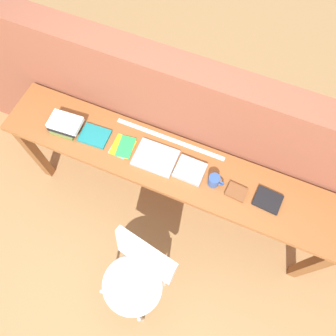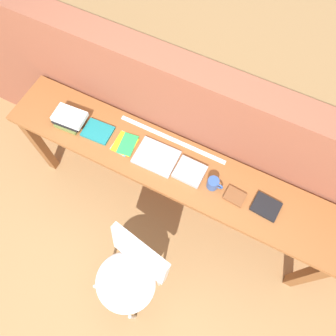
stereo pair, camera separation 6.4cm
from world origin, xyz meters
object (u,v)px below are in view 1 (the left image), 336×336
chair_white_moulded (137,275)px  magazine_cycling (95,136)px  leather_journal_brown (236,192)px  pamphlet_pile_colourful (123,147)px  book_repair_rightmost (268,200)px  mug (214,181)px  book_open_centre (155,158)px  book_stack_leftmost (65,125)px

chair_white_moulded → magazine_cycling: magazine_cycling is taller
magazine_cycling → leather_journal_brown: (1.06, -0.01, 0.00)m
pamphlet_pile_colourful → book_repair_rightmost: book_repair_rightmost is taller
pamphlet_pile_colourful → chair_white_moulded: bearing=-60.2°
mug → leather_journal_brown: mug is taller
chair_white_moulded → magazine_cycling: (-0.63, 0.72, 0.36)m
mug → book_repair_rightmost: bearing=3.4°
mug → book_open_centre: bearing=177.5°
book_stack_leftmost → chair_white_moulded: bearing=-39.3°
book_open_centre → leather_journal_brown: 0.59m
pamphlet_pile_colourful → book_repair_rightmost: bearing=0.6°
book_stack_leftmost → mug: mug is taller
book_open_centre → leather_journal_brown: size_ratio=2.21×
chair_white_moulded → book_stack_leftmost: bearing=140.7°
chair_white_moulded → leather_journal_brown: leather_journal_brown is taller
leather_journal_brown → book_repair_rightmost: (0.21, 0.03, -0.00)m
book_stack_leftmost → book_repair_rightmost: book_stack_leftmost is taller
magazine_cycling → book_open_centre: 0.47m
magazine_cycling → book_repair_rightmost: (1.26, 0.01, 0.00)m
book_stack_leftmost → book_open_centre: size_ratio=0.82×
chair_white_moulded → book_stack_leftmost: book_stack_leftmost is taller
pamphlet_pile_colourful → book_repair_rightmost: (1.04, 0.01, 0.01)m
pamphlet_pile_colourful → book_open_centre: size_ratio=0.63×
book_stack_leftmost → pamphlet_pile_colourful: (0.44, 0.02, -0.04)m
mug → leather_journal_brown: size_ratio=0.85×
pamphlet_pile_colourful → leather_journal_brown: (0.83, -0.02, 0.01)m
mug → book_repair_rightmost: size_ratio=0.64×
book_stack_leftmost → book_repair_rightmost: size_ratio=1.38×
book_stack_leftmost → magazine_cycling: (0.22, 0.02, -0.03)m
chair_white_moulded → book_stack_leftmost: 1.17m
book_stack_leftmost → book_open_centre: 0.69m
chair_white_moulded → mug: 0.85m
book_open_centre → book_repair_rightmost: (0.80, 0.00, 0.00)m
book_stack_leftmost → book_open_centre: (0.69, 0.03, -0.03)m
book_open_centre → chair_white_moulded: bearing=-78.1°
magazine_cycling → pamphlet_pile_colourful: (0.22, 0.00, -0.00)m
magazine_cycling → leather_journal_brown: size_ratio=1.56×
book_stack_leftmost → magazine_cycling: bearing=4.6°
book_open_centre → mug: size_ratio=2.61×
magazine_cycling → chair_white_moulded: bearing=-51.7°
book_stack_leftmost → pamphlet_pile_colourful: bearing=2.6°
chair_white_moulded → book_repair_rightmost: (0.63, 0.73, 0.36)m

